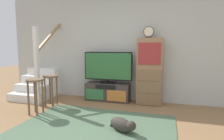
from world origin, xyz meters
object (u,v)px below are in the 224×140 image
Objects in this scene: dog at (122,125)px; television at (108,67)px; side_cabinet at (150,72)px; bar_stool_near at (35,88)px; bar_stool_far at (51,83)px; desk_clock at (149,32)px; media_console at (108,92)px.

television is at bearing 115.01° from dog.
side_cabinet is 1.79m from dog.
bar_stool_near is 1.43× the size of dog.
television is at bearing 34.67° from bar_stool_far.
side_cabinet is 5.77× the size of desk_clock.
side_cabinet is (1.03, 0.01, 0.55)m from media_console.
media_console is at bearing 179.72° from desk_clock.
bar_stool_far is 2.13m from dog.
desk_clock is 2.27m from dog.
bar_stool_far is at bearing -146.16° from media_console.
bar_stool_far reaches higher than media_console.
television is 4.58× the size of desk_clock.
dog is at bearing -64.67° from media_console.
dog is at bearing -64.99° from television.
dog is (-0.21, -1.63, -1.56)m from desk_clock.
media_console is 4.15× the size of desk_clock.
television is 2.47× the size of dog.
dog is at bearing -24.97° from bar_stool_far.
side_cabinet is 2.17× the size of bar_stool_near.
dog is at bearing -98.74° from side_cabinet.
side_cabinet is 3.11× the size of dog.
bar_stool_far is at bearing -145.33° from television.
media_console is 0.72× the size of side_cabinet.
media_console is 0.91× the size of television.
television is 1.41m from bar_stool_far.
desk_clock reaches higher than bar_stool_near.
television reaches higher than bar_stool_near.
bar_stool_near is at bearing -127.97° from television.
bar_stool_far is (-1.12, -0.78, -0.34)m from television.
desk_clock is at bearing 82.57° from dog.
desk_clock reaches higher than bar_stool_far.
bar_stool_near reaches higher than dog.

